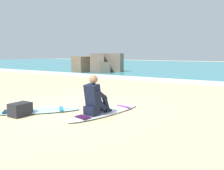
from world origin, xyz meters
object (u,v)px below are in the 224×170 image
surfboard_main (106,112)px  surfboard_spare_near (37,111)px  surfer_seated (95,99)px  beach_bag (20,109)px

surfboard_main → surfboard_spare_near: size_ratio=1.28×
surfboard_main → surfboard_spare_near: same height
surfer_seated → surfboard_spare_near: bearing=-162.6°
surfboard_main → surfboard_spare_near: (-1.60, -0.84, 0.00)m
surfer_seated → surfboard_main: bearing=76.7°
surfboard_main → surfboard_spare_near: 1.81m
surfboard_spare_near → surfboard_main: bearing=27.6°
surfer_seated → beach_bag: surfer_seated is taller
beach_bag → surfboard_main: bearing=37.1°
surfer_seated → surfboard_spare_near: surfer_seated is taller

